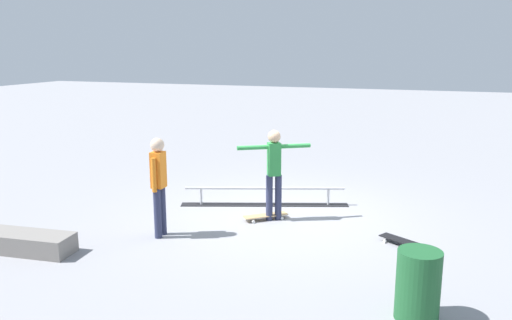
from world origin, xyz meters
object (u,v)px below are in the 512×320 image
at_px(skate_ledge, 22,242).
at_px(skateboard_main, 265,216).
at_px(skater_main, 274,168).
at_px(trash_bin, 418,285).
at_px(grind_rail, 265,197).
at_px(bystander_orange_shirt, 159,182).
at_px(loose_skateboard_black, 404,242).

bearing_deg(skate_ledge, skateboard_main, -138.77).
relative_size(skate_ledge, skater_main, 0.99).
bearing_deg(trash_bin, grind_rail, -49.58).
relative_size(skate_ledge, trash_bin, 1.98).
height_order(skateboard_main, trash_bin, trash_bin).
xyz_separation_m(grind_rail, bystander_orange_shirt, (1.05, 2.16, 0.76)).
bearing_deg(skateboard_main, trash_bin, 94.78).
distance_m(grind_rail, skate_ledge, 4.36).
xyz_separation_m(bystander_orange_shirt, trash_bin, (-4.04, 1.35, -0.51)).
distance_m(skater_main, trash_bin, 3.79).
bearing_deg(skater_main, skate_ledge, -171.08).
distance_m(grind_rail, skateboard_main, 0.87).
relative_size(grind_rail, skateboard_main, 4.25).
height_order(grind_rail, loose_skateboard_black, grind_rail).
distance_m(grind_rail, loose_skateboard_black, 3.00).
distance_m(skate_ledge, trash_bin, 5.69).
distance_m(skater_main, bystander_orange_shirt, 2.03).
relative_size(skate_ledge, bystander_orange_shirt, 0.99).
bearing_deg(loose_skateboard_black, bystander_orange_shirt, 43.50).
height_order(grind_rail, skater_main, skater_main).
relative_size(skater_main, bystander_orange_shirt, 1.00).
bearing_deg(skate_ledge, grind_rail, -128.12).
xyz_separation_m(grind_rail, skater_main, (-0.43, 0.77, 0.78)).
relative_size(grind_rail, trash_bin, 3.88).
height_order(skater_main, skateboard_main, skater_main).
bearing_deg(skateboard_main, skate_ledge, 0.96).
relative_size(skateboard_main, trash_bin, 0.91).
distance_m(skate_ledge, bystander_orange_shirt, 2.21).
bearing_deg(skateboard_main, skater_main, 157.19).
xyz_separation_m(skateboard_main, loose_skateboard_black, (-2.41, 0.48, 0.00)).
height_order(bystander_orange_shirt, loose_skateboard_black, bystander_orange_shirt).
xyz_separation_m(grind_rail, skate_ledge, (2.69, 3.43, -0.01)).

